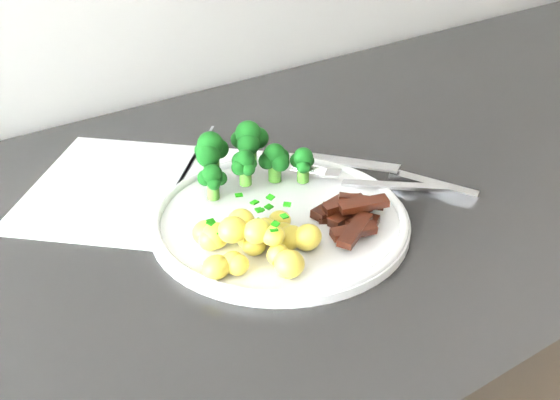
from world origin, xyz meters
The scene contains 7 objects.
recipe_paper centered at (-0.12, 1.75, 0.92)m, with size 0.37×0.37×0.00m.
plate centered at (-0.07, 1.63, 0.93)m, with size 0.26×0.26×0.01m.
broccoli centered at (-0.06, 1.71, 0.97)m, with size 0.12×0.08×0.06m.
potatoes centered at (-0.12, 1.59, 0.95)m, with size 0.12×0.11×0.04m.
beef_strips centered at (-0.01, 1.58, 0.94)m, with size 0.09×0.09×0.03m.
fork centered at (0.05, 1.62, 0.94)m, with size 0.11×0.14×0.02m.
knife centered at (0.09, 1.61, 0.93)m, with size 0.12×0.18×0.02m.
Camera 1 is at (-0.40, 1.14, 1.31)m, focal length 45.63 mm.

